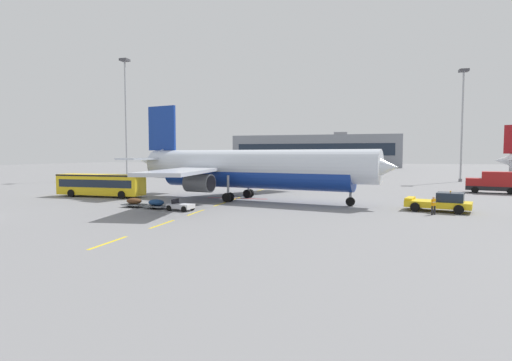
% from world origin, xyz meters
% --- Properties ---
extents(ground, '(400.00, 400.00, 0.00)m').
position_xyz_m(ground, '(40.00, 40.00, 0.00)').
color(ground, slate).
extents(apron_paint_markings, '(8.00, 97.89, 0.01)m').
position_xyz_m(apron_paint_markings, '(18.00, 37.93, 0.00)').
color(apron_paint_markings, yellow).
rests_on(apron_paint_markings, ground).
extents(airliner_foreground, '(34.63, 33.91, 12.20)m').
position_xyz_m(airliner_foreground, '(20.09, 20.20, 3.95)').
color(airliner_foreground, silver).
rests_on(airliner_foreground, ground).
extents(pushback_tug, '(6.53, 4.34, 2.08)m').
position_xyz_m(pushback_tug, '(41.06, 15.83, 0.90)').
color(pushback_tug, yellow).
rests_on(pushback_tug, ground).
extents(apron_shuttle_bus, '(12.06, 3.15, 3.00)m').
position_xyz_m(apron_shuttle_bus, '(-0.09, 19.10, 1.75)').
color(apron_shuttle_bus, yellow).
rests_on(apron_shuttle_bus, ground).
extents(fuel_service_truck, '(7.36, 3.92, 3.14)m').
position_xyz_m(fuel_service_truck, '(52.11, 38.09, 1.65)').
color(fuel_service_truck, black).
rests_on(fuel_service_truck, ground).
extents(baggage_train, '(8.72, 3.17, 1.14)m').
position_xyz_m(baggage_train, '(12.97, 10.28, 0.52)').
color(baggage_train, silver).
rests_on(baggage_train, ground).
extents(ground_crew_worker, '(0.47, 0.56, 1.71)m').
position_xyz_m(ground_crew_worker, '(39.98, 13.19, 0.97)').
color(ground_crew_worker, '#232328').
rests_on(ground_crew_worker, ground).
extents(apron_light_mast_near, '(1.80, 1.80, 26.84)m').
position_xyz_m(apron_light_mast_near, '(-17.83, 52.74, 16.54)').
color(apron_light_mast_near, slate).
rests_on(apron_light_mast_near, ground).
extents(apron_light_mast_far, '(1.80, 1.80, 23.15)m').
position_xyz_m(apron_light_mast_far, '(53.33, 64.70, 14.52)').
color(apron_light_mast_far, slate).
rests_on(apron_light_mast_far, ground).
extents(terminal_satellite, '(74.78, 25.15, 16.09)m').
position_xyz_m(terminal_satellite, '(12.33, 163.21, 7.26)').
color(terminal_satellite, gray).
rests_on(terminal_satellite, ground).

